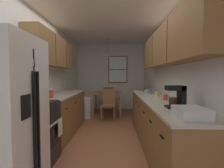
{
  "coord_description": "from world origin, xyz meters",
  "views": [
    {
      "loc": [
        0.24,
        -2.97,
        1.31
      ],
      "look_at": [
        0.12,
        1.14,
        1.11
      ],
      "focal_mm": 26.91,
      "sensor_mm": 36.0,
      "label": 1
    }
  ],
  "objects_px": {
    "microwave_over_range": "(23,51)",
    "dining_table": "(107,96)",
    "dish_rack": "(191,113)",
    "fruit_bowl": "(148,91)",
    "stove_range": "(32,133)",
    "storage_canister": "(50,93)",
    "dining_chair_far": "(108,98)",
    "mug_by_coffeemaker": "(166,97)",
    "mug_spare": "(157,94)",
    "trash_bin": "(86,108)",
    "dining_chair_near": "(109,103)",
    "refrigerator": "(1,120)",
    "coffee_maker": "(177,96)",
    "table_serving_bowl": "(107,92)"
  },
  "relations": [
    {
      "from": "mug_by_coffeemaker",
      "to": "stove_range",
      "type": "bearing_deg",
      "value": -167.87
    },
    {
      "from": "refrigerator",
      "to": "fruit_bowl",
      "type": "xyz_separation_m",
      "value": [
        1.93,
        2.34,
        0.08
      ]
    },
    {
      "from": "dining_chair_far",
      "to": "stove_range",
      "type": "bearing_deg",
      "value": -103.75
    },
    {
      "from": "dining_chair_far",
      "to": "trash_bin",
      "type": "height_order",
      "value": "dining_chair_far"
    },
    {
      "from": "mug_by_coffeemaker",
      "to": "dish_rack",
      "type": "bearing_deg",
      "value": -94.85
    },
    {
      "from": "microwave_over_range",
      "to": "dining_table",
      "type": "bearing_deg",
      "value": 71.88
    },
    {
      "from": "stove_range",
      "to": "mug_by_coffeemaker",
      "type": "relative_size",
      "value": 10.27
    },
    {
      "from": "dining_chair_near",
      "to": "fruit_bowl",
      "type": "relative_size",
      "value": 3.79
    },
    {
      "from": "mug_by_coffeemaker",
      "to": "dish_rack",
      "type": "distance_m",
      "value": 1.19
    },
    {
      "from": "stove_range",
      "to": "storage_canister",
      "type": "relative_size",
      "value": 6.67
    },
    {
      "from": "dining_chair_near",
      "to": "trash_bin",
      "type": "distance_m",
      "value": 0.76
    },
    {
      "from": "dining_chair_far",
      "to": "mug_spare",
      "type": "height_order",
      "value": "mug_spare"
    },
    {
      "from": "trash_bin",
      "to": "dish_rack",
      "type": "bearing_deg",
      "value": -64.33
    },
    {
      "from": "dining_table",
      "to": "table_serving_bowl",
      "type": "distance_m",
      "value": 0.15
    },
    {
      "from": "refrigerator",
      "to": "dining_table",
      "type": "xyz_separation_m",
      "value": [
        0.87,
        3.88,
        -0.22
      ]
    },
    {
      "from": "storage_canister",
      "to": "fruit_bowl",
      "type": "height_order",
      "value": "storage_canister"
    },
    {
      "from": "fruit_bowl",
      "to": "dish_rack",
      "type": "bearing_deg",
      "value": -90.53
    },
    {
      "from": "storage_canister",
      "to": "dish_rack",
      "type": "bearing_deg",
      "value": -35.86
    },
    {
      "from": "stove_range",
      "to": "coffee_maker",
      "type": "relative_size",
      "value": 3.85
    },
    {
      "from": "dish_rack",
      "to": "table_serving_bowl",
      "type": "bearing_deg",
      "value": 104.91
    },
    {
      "from": "microwave_over_range",
      "to": "dish_rack",
      "type": "distance_m",
      "value": 2.31
    },
    {
      "from": "storage_canister",
      "to": "dish_rack",
      "type": "distance_m",
      "value": 2.42
    },
    {
      "from": "dining_table",
      "to": "dish_rack",
      "type": "bearing_deg",
      "value": -75.08
    },
    {
      "from": "dish_rack",
      "to": "table_serving_bowl",
      "type": "xyz_separation_m",
      "value": [
        -1.04,
        3.89,
        -0.17
      ]
    },
    {
      "from": "stove_range",
      "to": "storage_canister",
      "type": "height_order",
      "value": "stove_range"
    },
    {
      "from": "mug_by_coffeemaker",
      "to": "dining_table",
      "type": "bearing_deg",
      "value": 112.78
    },
    {
      "from": "dining_chair_near",
      "to": "trash_bin",
      "type": "relative_size",
      "value": 1.36
    },
    {
      "from": "dining_chair_near",
      "to": "trash_bin",
      "type": "xyz_separation_m",
      "value": [
        -0.71,
        0.21,
        -0.17
      ]
    },
    {
      "from": "mug_spare",
      "to": "fruit_bowl",
      "type": "distance_m",
      "value": 0.61
    },
    {
      "from": "dining_table",
      "to": "table_serving_bowl",
      "type": "xyz_separation_m",
      "value": [
        0.0,
        -0.01,
        0.14
      ]
    },
    {
      "from": "dining_chair_near",
      "to": "mug_by_coffeemaker",
      "type": "bearing_deg",
      "value": -62.93
    },
    {
      "from": "microwave_over_range",
      "to": "dish_rack",
      "type": "bearing_deg",
      "value": -19.72
    },
    {
      "from": "mug_by_coffeemaker",
      "to": "fruit_bowl",
      "type": "xyz_separation_m",
      "value": [
        -0.08,
        1.17,
        -0.01
      ]
    },
    {
      "from": "microwave_over_range",
      "to": "dining_chair_far",
      "type": "relative_size",
      "value": 0.7
    },
    {
      "from": "mug_by_coffeemaker",
      "to": "mug_spare",
      "type": "relative_size",
      "value": 0.99
    },
    {
      "from": "storage_canister",
      "to": "coffee_maker",
      "type": "bearing_deg",
      "value": -24.35
    },
    {
      "from": "dining_table",
      "to": "fruit_bowl",
      "type": "relative_size",
      "value": 3.83
    },
    {
      "from": "dining_table",
      "to": "dining_chair_far",
      "type": "bearing_deg",
      "value": 88.96
    },
    {
      "from": "refrigerator",
      "to": "mug_by_coffeemaker",
      "type": "distance_m",
      "value": 2.32
    },
    {
      "from": "table_serving_bowl",
      "to": "dining_chair_far",
      "type": "bearing_deg",
      "value": 89.2
    },
    {
      "from": "trash_bin",
      "to": "refrigerator",
      "type": "bearing_deg",
      "value": -94.09
    },
    {
      "from": "trash_bin",
      "to": "coffee_maker",
      "type": "xyz_separation_m",
      "value": [
        1.71,
        -2.95,
        0.72
      ]
    },
    {
      "from": "refrigerator",
      "to": "coffee_maker",
      "type": "relative_size",
      "value": 6.0
    },
    {
      "from": "dish_rack",
      "to": "trash_bin",
      "type": "bearing_deg",
      "value": 115.67
    },
    {
      "from": "fruit_bowl",
      "to": "storage_canister",
      "type": "bearing_deg",
      "value": -154.73
    },
    {
      "from": "dining_table",
      "to": "storage_canister",
      "type": "distance_m",
      "value": 2.67
    },
    {
      "from": "dining_table",
      "to": "dining_chair_near",
      "type": "relative_size",
      "value": 1.01
    },
    {
      "from": "microwave_over_range",
      "to": "dining_table",
      "type": "distance_m",
      "value": 3.47
    },
    {
      "from": "refrigerator",
      "to": "dining_chair_near",
      "type": "xyz_separation_m",
      "value": [
        0.95,
        3.23,
        -0.36
      ]
    },
    {
      "from": "table_serving_bowl",
      "to": "refrigerator",
      "type": "bearing_deg",
      "value": -102.7
    }
  ]
}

